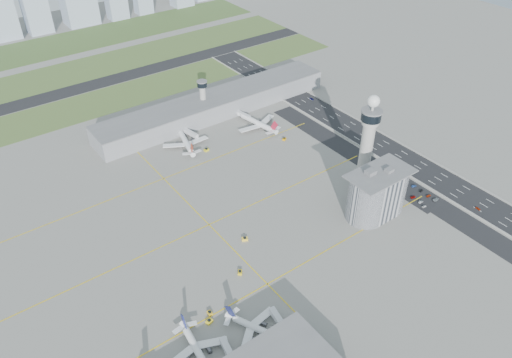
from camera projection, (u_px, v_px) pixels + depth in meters
ground at (289, 225)px, 309.78m from camera, size 1000.00×1000.00×0.00m
grass_strip_0 at (113, 99)px, 446.15m from camera, size 480.00×50.00×0.08m
grass_strip_1 at (82, 70)px, 494.79m from camera, size 480.00×60.00×0.08m
grass_strip_2 at (56, 46)px, 546.67m from camera, size 480.00×70.00×0.08m
runway at (97, 84)px, 470.14m from camera, size 480.00×22.00×0.10m
highway at (411, 163)px, 364.44m from camera, size 28.00×500.00×0.10m
barrier_left at (398, 169)px, 357.46m from camera, size 0.60×500.00×1.20m
barrier_right at (423, 156)px, 370.78m from camera, size 0.60×500.00×1.20m
landside_road at (399, 182)px, 346.07m from camera, size 18.00×260.00×0.08m
parking_lot at (410, 191)px, 337.34m from camera, size 20.00×44.00×0.10m
taxiway_line_h_0 at (267, 284)px, 271.29m from camera, size 260.00×0.60×0.01m
taxiway_line_h_1 at (209, 225)px, 310.20m from camera, size 260.00×0.60×0.01m
taxiway_line_h_2 at (164, 179)px, 349.11m from camera, size 260.00×0.60×0.01m
taxiway_line_v at (209, 225)px, 310.20m from camera, size 0.60×260.00×0.01m
control_tower at (368, 136)px, 328.38m from camera, size 14.00×14.00×64.50m
secondary_tower at (203, 96)px, 410.15m from camera, size 8.60×8.60×31.90m
admin_building at (377, 193)px, 311.15m from camera, size 42.00×24.00×33.50m
terminal_pier at (215, 105)px, 420.08m from camera, size 210.00×32.00×15.80m
airplane_near_b at (197, 349)px, 232.77m from camera, size 35.59×40.44×10.35m
airplane_near_c at (257, 326)px, 243.21m from camera, size 42.47×45.06×9.97m
airplane_far_a at (185, 138)px, 381.00m from camera, size 44.96×49.58×11.81m
airplane_far_b at (257, 120)px, 403.40m from camera, size 44.16×49.73×12.45m
jet_bridge_near_2 at (285, 331)px, 243.32m from camera, size 5.39×14.31×5.70m
jet_bridge_far_0 at (186, 132)px, 394.64m from camera, size 5.39×14.31×5.70m
jet_bridge_far_1 at (238, 114)px, 418.42m from camera, size 5.39×14.31×5.70m
tug_0 at (210, 313)px, 254.62m from camera, size 2.41×3.29×1.80m
tug_1 at (209, 321)px, 250.34m from camera, size 3.93×3.19×1.99m
tug_2 at (240, 272)px, 277.08m from camera, size 3.85×4.04×1.94m
tug_3 at (245, 239)px, 298.55m from camera, size 4.37×3.87×2.11m
tug_4 at (206, 150)px, 377.10m from camera, size 3.80×2.80×2.08m
tug_5 at (284, 139)px, 389.87m from camera, size 3.81×3.43×1.83m
car_lot_0 at (424, 206)px, 323.70m from camera, size 3.51×1.73×1.15m
car_lot_1 at (421, 202)px, 327.44m from camera, size 3.72×1.36×1.22m
car_lot_2 at (413, 197)px, 331.63m from camera, size 4.14×2.35×1.09m
car_lot_3 at (401, 191)px, 336.79m from camera, size 4.12×1.72×1.19m
car_lot_4 at (392, 184)px, 342.99m from camera, size 3.75×1.83×1.23m
car_lot_5 at (384, 181)px, 346.05m from camera, size 3.77×1.45×1.22m
car_lot_6 at (436, 199)px, 329.38m from camera, size 4.83×2.43×1.31m
car_lot_7 at (429, 196)px, 332.80m from camera, size 3.82×1.62×1.10m
car_lot_8 at (421, 190)px, 337.32m from camera, size 3.55×1.88×1.15m
car_lot_9 at (414, 186)px, 341.31m from camera, size 3.82×1.77×1.21m
car_lot_10 at (406, 183)px, 343.96m from camera, size 4.42×2.16×1.21m
car_lot_11 at (396, 176)px, 350.65m from camera, size 3.80×1.68×1.09m
car_hw_0 at (478, 209)px, 321.98m from camera, size 1.49×3.43×1.15m
car_hw_1 at (372, 140)px, 388.85m from camera, size 1.19×3.40×1.12m
car_hw_2 at (312, 99)px, 444.75m from camera, size 1.92×4.01×1.10m
car_hw_4 at (258, 80)px, 475.94m from camera, size 1.54×3.42×1.14m
skyline_bldg_10 at (117, 7)px, 611.14m from camera, size 23.01×18.41×27.75m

